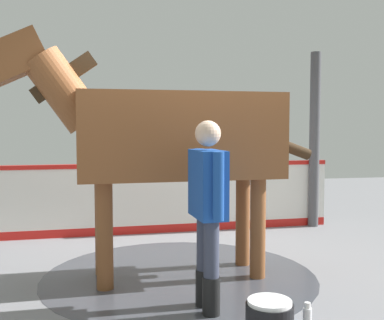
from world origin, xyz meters
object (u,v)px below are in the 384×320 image
(bottle_spray, at_px, (285,309))
(handler, at_px, (208,203))
(bottle_shampoo, at_px, (307,320))
(horse, at_px, (168,136))

(bottle_spray, bearing_deg, handler, -117.88)
(handler, distance_m, bottle_shampoo, 1.19)
(horse, bearing_deg, bottle_shampoo, 115.93)
(horse, xyz_separation_m, handler, (0.96, 0.20, -0.54))
(handler, bearing_deg, bottle_spray, -31.90)
(handler, relative_size, bottle_shampoo, 6.52)
(horse, height_order, handler, horse)
(horse, bearing_deg, handler, 99.74)
(handler, height_order, bottle_spray, handler)
(bottle_spray, bearing_deg, bottle_shampoo, 10.22)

